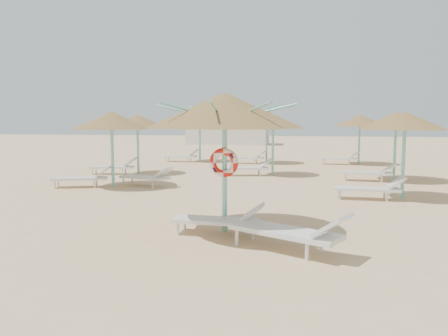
# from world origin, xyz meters

# --- Properties ---
(ground) EXTENTS (120.00, 120.00, 0.00)m
(ground) POSITION_xyz_m (0.00, 0.00, 0.00)
(ground) COLOR #D2B180
(ground) RESTS_ON ground
(main_palapa) EXTENTS (3.32, 3.32, 2.97)m
(main_palapa) POSITION_xyz_m (-0.12, 0.14, 2.59)
(main_palapa) COLOR #77CFC6
(main_palapa) RESTS_ON ground
(lounger_main_a) EXTENTS (1.92, 0.64, 0.69)m
(lounger_main_a) POSITION_xyz_m (-0.14, -0.17, 0.33)
(lounger_main_a) COLOR silver
(lounger_main_a) RESTS_ON ground
(lounger_main_b) EXTENTS (2.30, 1.65, 0.82)m
(lounger_main_b) POSITION_xyz_m (1.35, -1.13, 0.39)
(lounger_main_b) COLOR silver
(lounger_main_b) RESTS_ON ground
(palapa_field) EXTENTS (20.21, 13.50, 2.72)m
(palapa_field) POSITION_xyz_m (1.99, 10.47, 2.31)
(palapa_field) COLOR #77CFC6
(palapa_field) RESTS_ON ground
(service_hut) EXTENTS (8.40, 4.40, 3.25)m
(service_hut) POSITION_xyz_m (-6.00, 35.00, 1.64)
(service_hut) COLOR silver
(service_hut) RESTS_ON ground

